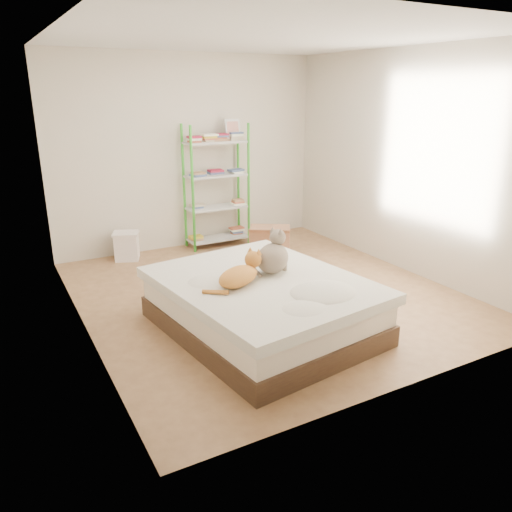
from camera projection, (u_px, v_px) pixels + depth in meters
room at (265, 175)px, 5.09m from camera, size 3.81×4.21×2.61m
bed at (262, 305)px, 4.58m from camera, size 1.81×2.14×0.50m
orange_cat at (238, 274)px, 4.33m from camera, size 0.60×0.49×0.21m
grey_cat at (273, 252)px, 4.60m from camera, size 0.45×0.41×0.41m
shelf_unit at (217, 183)px, 6.92m from camera, size 0.88×0.36×1.74m
cardboard_box at (270, 241)px, 6.71m from camera, size 0.68×0.71×0.43m
white_bin at (127, 246)px, 6.51m from camera, size 0.41×0.38×0.37m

